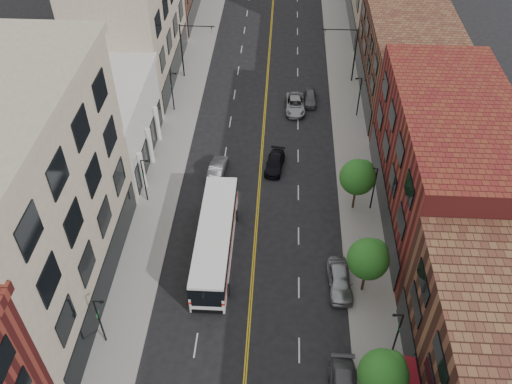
% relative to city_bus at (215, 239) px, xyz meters
% --- Properties ---
extents(sidewalk_left, '(4.00, 110.00, 0.15)m').
position_rel_city_bus_xyz_m(sidewalk_left, '(-6.58, 17.58, -1.91)').
color(sidewalk_left, gray).
rests_on(sidewalk_left, ground).
extents(sidewalk_right, '(4.00, 110.00, 0.15)m').
position_rel_city_bus_xyz_m(sidewalk_right, '(13.42, 17.58, -1.91)').
color(sidewalk_right, gray).
rests_on(sidewalk_right, ground).
extents(bldg_l_tanoffice, '(10.00, 22.00, 18.00)m').
position_rel_city_bus_xyz_m(bldg_l_tanoffice, '(-13.58, -4.42, 7.02)').
color(bldg_l_tanoffice, tan).
rests_on(bldg_l_tanoffice, ground).
extents(bldg_l_white, '(10.00, 14.00, 8.00)m').
position_rel_city_bus_xyz_m(bldg_l_white, '(-13.58, 13.58, 2.02)').
color(bldg_l_white, silver).
rests_on(bldg_l_white, ground).
extents(bldg_l_far_a, '(10.00, 20.00, 18.00)m').
position_rel_city_bus_xyz_m(bldg_l_far_a, '(-13.58, 30.58, 7.02)').
color(bldg_l_far_a, tan).
rests_on(bldg_l_far_a, ground).
extents(bldg_r_mid, '(10.00, 22.00, 12.00)m').
position_rel_city_bus_xyz_m(bldg_r_mid, '(20.42, 6.58, 4.02)').
color(bldg_r_mid, maroon).
rests_on(bldg_r_mid, ground).
extents(bldg_r_far_a, '(10.00, 20.00, 10.00)m').
position_rel_city_bus_xyz_m(bldg_r_far_a, '(20.42, 27.58, 3.02)').
color(bldg_r_far_a, brown).
rests_on(bldg_r_far_a, ground).
extents(tree_r_1, '(3.40, 3.40, 5.59)m').
position_rel_city_bus_xyz_m(tree_r_1, '(12.81, -13.35, 2.14)').
color(tree_r_1, black).
rests_on(tree_r_1, sidewalk_right).
extents(tree_r_2, '(3.40, 3.40, 5.59)m').
position_rel_city_bus_xyz_m(tree_r_2, '(12.81, -3.35, 2.14)').
color(tree_r_2, black).
rests_on(tree_r_2, sidewalk_right).
extents(tree_r_3, '(3.40, 3.40, 5.59)m').
position_rel_city_bus_xyz_m(tree_r_3, '(12.81, 6.65, 2.14)').
color(tree_r_3, black).
rests_on(tree_r_3, sidewalk_right).
extents(lamp_l_1, '(0.81, 0.55, 5.05)m').
position_rel_city_bus_xyz_m(lamp_l_1, '(-7.53, -9.42, 0.99)').
color(lamp_l_1, black).
rests_on(lamp_l_1, sidewalk_left).
extents(lamp_l_2, '(0.81, 0.55, 5.05)m').
position_rel_city_bus_xyz_m(lamp_l_2, '(-7.53, 6.58, 0.99)').
color(lamp_l_2, black).
rests_on(lamp_l_2, sidewalk_left).
extents(lamp_l_3, '(0.81, 0.55, 5.05)m').
position_rel_city_bus_xyz_m(lamp_l_3, '(-7.53, 22.58, 0.99)').
color(lamp_l_3, black).
rests_on(lamp_l_3, sidewalk_left).
extents(lamp_r_1, '(0.81, 0.55, 5.05)m').
position_rel_city_bus_xyz_m(lamp_r_1, '(14.37, -9.42, 0.99)').
color(lamp_r_1, black).
rests_on(lamp_r_1, sidewalk_right).
extents(lamp_r_2, '(0.81, 0.55, 5.05)m').
position_rel_city_bus_xyz_m(lamp_r_2, '(14.37, 6.58, 0.99)').
color(lamp_r_2, black).
rests_on(lamp_r_2, sidewalk_right).
extents(lamp_r_3, '(0.81, 0.55, 5.05)m').
position_rel_city_bus_xyz_m(lamp_r_3, '(14.37, 22.58, 0.99)').
color(lamp_r_3, black).
rests_on(lamp_r_3, sidewalk_right).
extents(signal_mast_left, '(4.49, 0.18, 7.20)m').
position_rel_city_bus_xyz_m(signal_mast_left, '(-6.85, 30.58, 2.66)').
color(signal_mast_left, black).
rests_on(signal_mast_left, sidewalk_left).
extents(signal_mast_right, '(4.49, 0.18, 7.20)m').
position_rel_city_bus_xyz_m(signal_mast_right, '(13.69, 30.58, 2.66)').
color(signal_mast_right, black).
rests_on(signal_mast_right, sidewalk_right).
extents(city_bus, '(3.23, 13.28, 3.41)m').
position_rel_city_bus_xyz_m(city_bus, '(0.00, 0.00, 0.00)').
color(city_bus, white).
rests_on(city_bus, ground).
extents(car_parked_far, '(2.21, 4.95, 1.65)m').
position_rel_city_bus_xyz_m(car_parked_far, '(10.82, -3.16, -1.16)').
color(car_parked_far, '#9FA1A6').
rests_on(car_parked_far, ground).
extents(car_lane_behind, '(1.94, 4.41, 1.41)m').
position_rel_city_bus_xyz_m(car_lane_behind, '(-1.06, 11.16, -1.28)').
color(car_lane_behind, '#535358').
rests_on(car_lane_behind, ground).
extents(car_lane_a, '(2.37, 4.58, 1.27)m').
position_rel_city_bus_xyz_m(car_lane_a, '(4.92, 12.37, -1.35)').
color(car_lane_a, black).
rests_on(car_lane_a, ground).
extents(car_lane_b, '(2.48, 5.15, 1.41)m').
position_rel_city_bus_xyz_m(car_lane_b, '(7.05, 23.63, -1.28)').
color(car_lane_b, '#989A9F').
rests_on(car_lane_b, ground).
extents(car_lane_c, '(1.59, 3.86, 1.31)m').
position_rel_city_bus_xyz_m(car_lane_c, '(8.92, 25.25, -1.33)').
color(car_lane_c, '#525258').
rests_on(car_lane_c, ground).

